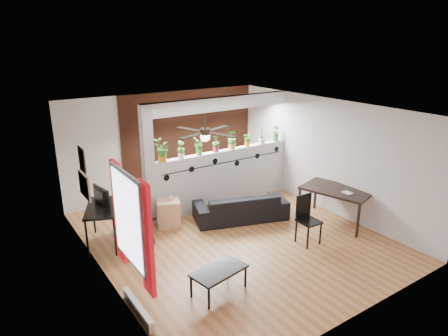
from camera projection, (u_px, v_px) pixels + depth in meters
The scene contains 29 objects.
room_shell at pixel (233, 176), 7.74m from camera, with size 6.30×7.10×2.90m.
partition_wall at pixel (224, 177), 9.54m from camera, with size 3.60×0.18×1.35m, color #BCBCC1.
ceiling_header at pixel (224, 103), 8.99m from camera, with size 3.60×0.18×0.30m, color silver.
pier_column at pixel (148, 166), 8.33m from camera, with size 0.22×0.20×2.60m, color #BCBCC1.
brick_panel at pixel (193, 140), 10.50m from camera, with size 3.90×0.05×2.60m, color #AF5232.
vine_decal at pixel (226, 162), 9.34m from camera, with size 3.31×0.01×0.30m.
window_assembly at pixel (130, 221), 5.37m from camera, with size 0.09×1.30×1.55m.
baseboard_heater at pixel (138, 309), 5.82m from camera, with size 0.08×1.00×0.18m, color silver.
corkboard at pixel (84, 186), 7.10m from camera, with size 0.03×0.60×0.45m, color olive.
framed_art at pixel (82, 160), 6.91m from camera, with size 0.03×0.34×0.44m.
ceiling_fan at pixel (205, 133), 6.76m from camera, with size 1.19×1.19×0.43m.
potted_plant_0 at pixel (162, 150), 8.41m from camera, with size 0.28×0.24×0.48m.
potted_plant_1 at pixel (181, 149), 8.67m from camera, with size 0.22×0.19×0.38m.
potted_plant_2 at pixel (199, 146), 8.90m from camera, with size 0.25×0.25×0.40m.
potted_plant_3 at pixel (216, 143), 9.15m from camera, with size 0.25×0.24×0.39m.
potted_plant_4 at pixel (232, 139), 9.38m from camera, with size 0.28×0.26×0.44m.
potted_plant_5 at pixel (247, 138), 9.63m from camera, with size 0.22×0.22×0.36m.
potted_plant_6 at pixel (262, 134), 9.86m from camera, with size 0.27×0.29×0.44m.
potted_plant_7 at pixel (276, 133), 10.10m from camera, with size 0.22×0.19×0.40m.
sofa at pixel (241, 207), 8.85m from camera, with size 1.95×0.77×0.57m, color black.
cube_shelf at pixel (169, 213), 8.51m from camera, with size 0.48×0.43×0.59m, color tan.
cup at pixel (170, 198), 8.43m from camera, with size 0.11×0.11×0.09m, color gray.
computer_desk at pixel (102, 210), 7.64m from camera, with size 0.96×1.23×0.79m.
monitor at pixel (99, 200), 7.71m from camera, with size 0.05×0.33×0.18m, color black.
office_chair at pixel (139, 219), 7.81m from camera, with size 0.57×0.57×1.09m.
dining_table at pixel (336, 192), 8.59m from camera, with size 1.23×1.60×0.77m.
book at pixel (345, 194), 8.27m from camera, with size 0.15×0.21×0.02m, color gray.
folding_chair at pixel (306, 215), 7.77m from camera, with size 0.41×0.41×0.98m.
coffee_table at pixel (219, 272), 6.26m from camera, with size 0.95×0.64×0.41m.
Camera 1 is at (-4.23, -5.96, 3.87)m, focal length 32.00 mm.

